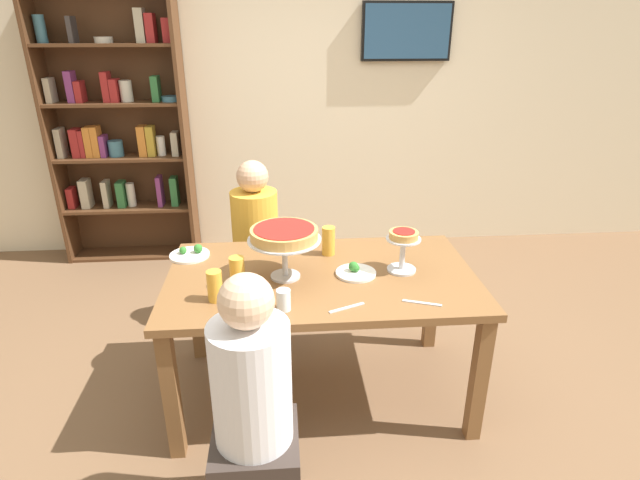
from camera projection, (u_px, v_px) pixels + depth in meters
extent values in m
plane|color=brown|center=(321.00, 390.00, 2.91)|extent=(12.00, 12.00, 0.00)
cube|color=beige|center=(300.00, 89.00, 4.38)|extent=(8.00, 0.12, 2.80)
cube|color=brown|center=(322.00, 278.00, 2.63)|extent=(1.58, 0.92, 0.04)
cube|color=brown|center=(171.00, 395.00, 2.35)|extent=(0.07, 0.07, 0.70)
cube|color=brown|center=(479.00, 379.00, 2.46)|extent=(0.07, 0.07, 0.70)
cube|color=brown|center=(196.00, 306.00, 3.09)|extent=(0.07, 0.07, 0.70)
cube|color=brown|center=(432.00, 297.00, 3.20)|extent=(0.07, 0.07, 0.70)
cube|color=#4C2D19|center=(51.00, 133.00, 4.14)|extent=(0.03, 0.30, 2.20)
cube|color=#4C2D19|center=(185.00, 131.00, 4.22)|extent=(0.03, 0.30, 2.20)
cube|color=#4C2D19|center=(124.00, 129.00, 4.31)|extent=(1.10, 0.02, 2.20)
cube|color=#4C2D19|center=(138.00, 253.00, 4.61)|extent=(1.04, 0.28, 0.02)
cube|color=#4C2D19|center=(131.00, 207.00, 4.44)|extent=(1.04, 0.28, 0.02)
cube|color=#4C2D19|center=(123.00, 157.00, 4.27)|extent=(1.04, 0.28, 0.02)
cube|color=#4C2D19|center=(114.00, 103.00, 4.09)|extent=(1.04, 0.28, 0.02)
cube|color=#4C2D19|center=(105.00, 45.00, 3.92)|extent=(1.04, 0.28, 0.02)
cube|color=maroon|center=(72.00, 198.00, 4.36)|extent=(0.05, 0.12, 0.17)
cube|color=#B2A88E|center=(86.00, 193.00, 4.36)|extent=(0.07, 0.13, 0.24)
cube|color=#B2A88E|center=(107.00, 194.00, 4.38)|extent=(0.04, 0.13, 0.23)
cube|color=#2D6B38|center=(122.00, 194.00, 4.39)|extent=(0.06, 0.13, 0.22)
cylinder|color=beige|center=(131.00, 195.00, 4.40)|extent=(0.07, 0.07, 0.20)
cube|color=#7A3370|center=(160.00, 191.00, 4.40)|extent=(0.04, 0.13, 0.26)
cube|color=#2D6B38|center=(175.00, 191.00, 4.41)|extent=(0.06, 0.12, 0.25)
cube|color=#B2A88E|center=(61.00, 143.00, 4.18)|extent=(0.05, 0.13, 0.24)
cube|color=maroon|center=(77.00, 143.00, 4.19)|extent=(0.06, 0.13, 0.23)
cube|color=maroon|center=(84.00, 143.00, 4.20)|extent=(0.04, 0.13, 0.22)
cube|color=orange|center=(90.00, 142.00, 4.19)|extent=(0.06, 0.13, 0.25)
cube|color=orange|center=(97.00, 141.00, 4.20)|extent=(0.05, 0.13, 0.25)
cube|color=#7A3370|center=(104.00, 146.00, 4.22)|extent=(0.04, 0.13, 0.17)
cylinder|color=#3D7084|center=(116.00, 148.00, 4.23)|extent=(0.12, 0.12, 0.13)
cube|color=orange|center=(143.00, 141.00, 4.23)|extent=(0.06, 0.13, 0.25)
cube|color=#B7932D|center=(151.00, 141.00, 4.23)|extent=(0.06, 0.12, 0.24)
cylinder|color=silver|center=(161.00, 146.00, 4.25)|extent=(0.07, 0.07, 0.16)
cube|color=#B2A88E|center=(176.00, 143.00, 4.26)|extent=(0.05, 0.13, 0.19)
cube|color=#B2A88E|center=(50.00, 90.00, 4.02)|extent=(0.05, 0.13, 0.19)
cube|color=#7A3370|center=(71.00, 87.00, 4.02)|extent=(0.06, 0.12, 0.24)
cube|color=maroon|center=(80.00, 92.00, 4.04)|extent=(0.05, 0.13, 0.16)
cube|color=maroon|center=(107.00, 87.00, 4.04)|extent=(0.05, 0.12, 0.23)
cube|color=maroon|center=(115.00, 90.00, 4.05)|extent=(0.06, 0.13, 0.18)
cylinder|color=beige|center=(126.00, 91.00, 4.06)|extent=(0.10, 0.10, 0.16)
cube|color=#2D6B38|center=(156.00, 89.00, 4.07)|extent=(0.05, 0.13, 0.20)
cylinder|color=#3D7084|center=(171.00, 99.00, 4.11)|extent=(0.15, 0.15, 0.04)
cylinder|color=#3D7084|center=(40.00, 29.00, 3.84)|extent=(0.08, 0.08, 0.20)
cube|color=#3D3838|center=(72.00, 30.00, 3.86)|extent=(0.04, 0.13, 0.19)
cylinder|color=beige|center=(104.00, 40.00, 3.91)|extent=(0.14, 0.14, 0.04)
cube|color=#B2A88E|center=(141.00, 26.00, 3.89)|extent=(0.07, 0.13, 0.25)
cube|color=maroon|center=(151.00, 28.00, 3.90)|extent=(0.06, 0.13, 0.21)
cube|color=maroon|center=(167.00, 30.00, 3.92)|extent=(0.06, 0.13, 0.18)
cube|color=black|center=(407.00, 31.00, 4.18)|extent=(0.74, 0.05, 0.46)
cube|color=navy|center=(407.00, 31.00, 4.16)|extent=(0.70, 0.01, 0.42)
cube|color=#382D28|center=(259.00, 293.00, 3.50)|extent=(0.34, 0.34, 0.45)
cylinder|color=gold|center=(255.00, 229.00, 3.31)|extent=(0.30, 0.30, 0.50)
sphere|color=tan|center=(252.00, 176.00, 3.17)|extent=(0.20, 0.20, 0.20)
cube|color=#382D28|center=(258.00, 478.00, 2.08)|extent=(0.34, 0.34, 0.45)
cylinder|color=silver|center=(251.00, 384.00, 1.89)|extent=(0.30, 0.30, 0.50)
sphere|color=beige|center=(246.00, 301.00, 1.76)|extent=(0.20, 0.20, 0.20)
cylinder|color=silver|center=(285.00, 276.00, 2.59)|extent=(0.15, 0.15, 0.01)
cylinder|color=silver|center=(285.00, 258.00, 2.55)|extent=(0.03, 0.03, 0.19)
cylinder|color=silver|center=(284.00, 240.00, 2.51)|extent=(0.36, 0.36, 0.01)
cylinder|color=tan|center=(284.00, 234.00, 2.50)|extent=(0.33, 0.33, 0.05)
cylinder|color=maroon|center=(284.00, 229.00, 2.49)|extent=(0.30, 0.30, 0.00)
cylinder|color=silver|center=(401.00, 269.00, 2.66)|extent=(0.15, 0.15, 0.01)
cylinder|color=silver|center=(402.00, 254.00, 2.63)|extent=(0.03, 0.03, 0.16)
cylinder|color=silver|center=(403.00, 239.00, 2.59)|extent=(0.18, 0.18, 0.01)
cylinder|color=tan|center=(404.00, 235.00, 2.59)|extent=(0.15, 0.15, 0.04)
cylinder|color=maroon|center=(404.00, 231.00, 2.58)|extent=(0.11, 0.11, 0.00)
cylinder|color=white|center=(190.00, 255.00, 2.82)|extent=(0.22, 0.22, 0.01)
sphere|color=#2D7028|center=(183.00, 250.00, 2.83)|extent=(0.04, 0.04, 0.04)
sphere|color=#2D7028|center=(183.00, 250.00, 2.82)|extent=(0.04, 0.04, 0.04)
sphere|color=#2D7028|center=(198.00, 248.00, 2.83)|extent=(0.05, 0.05, 0.05)
cylinder|color=white|center=(356.00, 273.00, 2.62)|extent=(0.21, 0.21, 0.01)
sphere|color=#2D7028|center=(356.00, 268.00, 2.61)|extent=(0.04, 0.04, 0.04)
sphere|color=#2D7028|center=(353.00, 266.00, 2.62)|extent=(0.05, 0.05, 0.05)
cylinder|color=gold|center=(237.00, 273.00, 2.46)|extent=(0.07, 0.07, 0.16)
cylinder|color=gold|center=(215.00, 286.00, 2.35)|extent=(0.07, 0.07, 0.15)
cylinder|color=gold|center=(328.00, 241.00, 2.82)|extent=(0.07, 0.07, 0.16)
cylinder|color=white|center=(283.00, 300.00, 2.28)|extent=(0.06, 0.06, 0.10)
cube|color=silver|center=(347.00, 308.00, 2.31)|extent=(0.17, 0.08, 0.00)
cube|color=silver|center=(422.00, 303.00, 2.35)|extent=(0.17, 0.08, 0.00)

